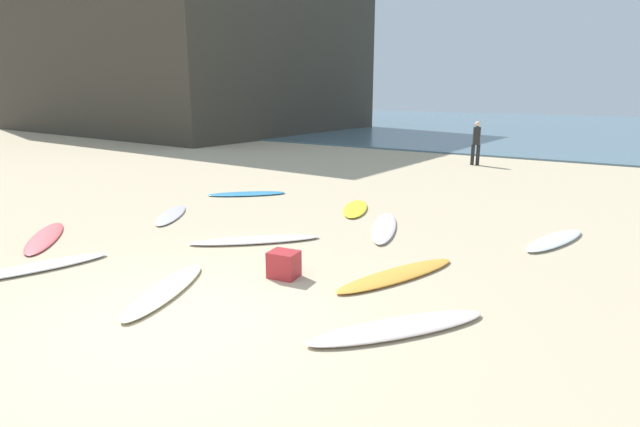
% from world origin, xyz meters
% --- Properties ---
extents(ground_plane, '(120.00, 120.00, 0.00)m').
position_xyz_m(ground_plane, '(0.00, 0.00, 0.00)').
color(ground_plane, '#C6B28E').
extents(ocean_water, '(120.00, 40.00, 0.08)m').
position_xyz_m(ocean_water, '(0.00, 38.42, 0.04)').
color(ocean_water, slate).
rests_on(ocean_water, ground_plane).
extents(coastal_headland, '(22.93, 18.61, 12.99)m').
position_xyz_m(coastal_headland, '(-24.92, 22.76, 6.49)').
color(coastal_headland, '#3D382D').
rests_on(coastal_headland, ground_plane).
extents(surfboard_0, '(2.16, 2.13, 0.08)m').
position_xyz_m(surfboard_0, '(-1.44, 3.22, 0.04)').
color(surfboard_0, white).
rests_on(surfboard_0, ground_plane).
extents(surfboard_1, '(1.51, 1.87, 0.07)m').
position_xyz_m(surfboard_1, '(-4.38, 3.66, 0.04)').
color(surfboard_1, white).
rests_on(surfboard_1, ground_plane).
extents(surfboard_2, '(1.40, 2.51, 0.09)m').
position_xyz_m(surfboard_2, '(0.24, 5.42, 0.04)').
color(surfboard_2, silver).
rests_on(surfboard_2, ground_plane).
extents(surfboard_3, '(1.28, 2.19, 0.08)m').
position_xyz_m(surfboard_3, '(-0.90, 0.60, 0.04)').
color(surfboard_3, '#F1EEC1').
rests_on(surfboard_3, ground_plane).
extents(surfboard_4, '(2.10, 1.89, 0.06)m').
position_xyz_m(surfboard_4, '(-5.03, 1.08, 0.03)').
color(surfboard_4, '#E25157').
rests_on(surfboard_4, ground_plane).
extents(surfboard_5, '(1.96, 1.87, 0.07)m').
position_xyz_m(surfboard_5, '(-4.53, 6.48, 0.03)').
color(surfboard_5, '#429FDB').
rests_on(surfboard_5, ground_plane).
extents(surfboard_6, '(1.31, 2.48, 0.08)m').
position_xyz_m(surfboard_6, '(1.65, 3.02, 0.04)').
color(surfboard_6, gold).
rests_on(surfboard_6, ground_plane).
extents(surfboard_7, '(1.29, 1.98, 0.08)m').
position_xyz_m(surfboard_7, '(-1.11, 6.57, 0.04)').
color(surfboard_7, yellow).
rests_on(surfboard_7, ground_plane).
extents(surfboard_8, '(1.12, 2.25, 0.08)m').
position_xyz_m(surfboard_8, '(-3.42, 0.08, 0.04)').
color(surfboard_8, white).
rests_on(surfboard_8, ground_plane).
extents(surfboard_9, '(1.02, 2.20, 0.09)m').
position_xyz_m(surfboard_9, '(3.41, 6.38, 0.04)').
color(surfboard_9, white).
rests_on(surfboard_9, ground_plane).
extents(surfboard_10, '(1.84, 2.25, 0.08)m').
position_xyz_m(surfboard_10, '(2.43, 1.38, 0.04)').
color(surfboard_10, silver).
rests_on(surfboard_10, ground_plane).
extents(beachgoer_mid, '(0.37, 0.37, 1.69)m').
position_xyz_m(beachgoer_mid, '(-0.91, 15.68, 0.94)').
color(beachgoer_mid, black).
rests_on(beachgoer_mid, ground_plane).
extents(beach_cooler, '(0.49, 0.42, 0.42)m').
position_xyz_m(beach_cooler, '(0.16, 2.04, 0.21)').
color(beach_cooler, '#B2282D').
rests_on(beach_cooler, ground_plane).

